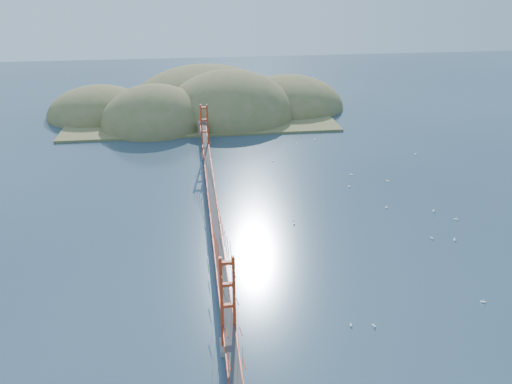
{
  "coord_description": "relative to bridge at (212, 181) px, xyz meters",
  "views": [
    {
      "loc": [
        -2.73,
        -72.23,
        37.94
      ],
      "look_at": [
        6.95,
        0.0,
        4.81
      ],
      "focal_mm": 35.0,
      "sensor_mm": 36.0,
      "label": 1
    }
  ],
  "objects": [
    {
      "name": "sailboat_0",
      "position": [
        12.79,
        -2.73,
        -6.86
      ],
      "size": [
        0.51,
        0.59,
        0.67
      ],
      "color": "white",
      "rests_on": "ground"
    },
    {
      "name": "sailboat_2",
      "position": [
        31.82,
        -26.13,
        -6.85
      ],
      "size": [
        0.65,
        0.65,
        0.72
      ],
      "color": "white",
      "rests_on": "ground"
    },
    {
      "name": "sailboat_4",
      "position": [
        29.74,
        0.85,
        -6.86
      ],
      "size": [
        0.63,
        0.63,
        0.67
      ],
      "color": "white",
      "rests_on": "ground"
    },
    {
      "name": "sailboat_15",
      "position": [
        26.28,
        38.48,
        -6.86
      ],
      "size": [
        0.58,
        0.58,
        0.64
      ],
      "color": "white",
      "rests_on": "ground"
    },
    {
      "name": "sailboat_3",
      "position": [
        14.05,
        25.43,
        -6.86
      ],
      "size": [
        0.56,
        0.46,
        0.65
      ],
      "color": "white",
      "rests_on": "ground"
    },
    {
      "name": "sailboat_6",
      "position": [
        16.88,
        -28.64,
        -6.87
      ],
      "size": [
        0.55,
        0.55,
        0.62
      ],
      "color": "white",
      "rests_on": "ground"
    },
    {
      "name": "sailboat_10",
      "position": [
        14.28,
        -28.14,
        -6.88
      ],
      "size": [
        0.4,
        0.48,
        0.55
      ],
      "color": "white",
      "rests_on": "ground"
    },
    {
      "name": "sailboat_1",
      "position": [
        26.08,
        10.34,
        -6.86
      ],
      "size": [
        0.62,
        0.62,
        0.66
      ],
      "color": "white",
      "rests_on": "ground"
    },
    {
      "name": "sailboat_7",
      "position": [
        34.23,
        11.89,
        -6.85
      ],
      "size": [
        0.68,
        0.68,
        0.74
      ],
      "color": "white",
      "rests_on": "ground"
    },
    {
      "name": "sailboat_12",
      "position": [
        21.34,
        36.37,
        -6.88
      ],
      "size": [
        0.47,
        0.38,
        0.55
      ],
      "color": "white",
      "rests_on": "ground"
    },
    {
      "name": "sailboat_5",
      "position": [
        32.69,
        -10.27,
        -6.86
      ],
      "size": [
        0.57,
        0.57,
        0.64
      ],
      "color": "white",
      "rests_on": "ground"
    },
    {
      "name": "ground",
      "position": [
        0.0,
        -0.18,
        -7.01
      ],
      "size": [
        320.0,
        320.0,
        0.0
      ],
      "primitive_type": "plane",
      "color": "#283F51",
      "rests_on": "ground"
    },
    {
      "name": "sailboat_17",
      "position": [
        45.86,
        25.42,
        -6.85
      ],
      "size": [
        0.64,
        0.59,
        0.72
      ],
      "color": "white",
      "rests_on": "ground"
    },
    {
      "name": "sailboat_14",
      "position": [
        35.87,
        -11.19,
        -6.86
      ],
      "size": [
        0.58,
        0.6,
        0.68
      ],
      "color": "white",
      "rests_on": "ground"
    },
    {
      "name": "bridge",
      "position": [
        0.0,
        0.0,
        0.0
      ],
      "size": [
        2.2,
        94.4,
        12.0
      ],
      "color": "gray",
      "rests_on": "ground"
    },
    {
      "name": "sailboat_9",
      "position": [
        37.09,
        -1.58,
        -6.85
      ],
      "size": [
        0.7,
        0.7,
        0.74
      ],
      "color": "white",
      "rests_on": "ground"
    },
    {
      "name": "sailboat_16",
      "position": [
        28.23,
        15.96,
        -6.85
      ],
      "size": [
        0.63,
        0.6,
        0.71
      ],
      "color": "white",
      "rests_on": "ground"
    },
    {
      "name": "sailboat_11",
      "position": [
        39.45,
        -4.86,
        -6.85
      ],
      "size": [
        0.67,
        0.67,
        0.73
      ],
      "color": "white",
      "rests_on": "ground"
    },
    {
      "name": "far_headlands",
      "position": [
        2.21,
        68.33,
        -7.01
      ],
      "size": [
        84.0,
        58.0,
        25.0
      ],
      "color": "olive",
      "rests_on": "ground"
    }
  ]
}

